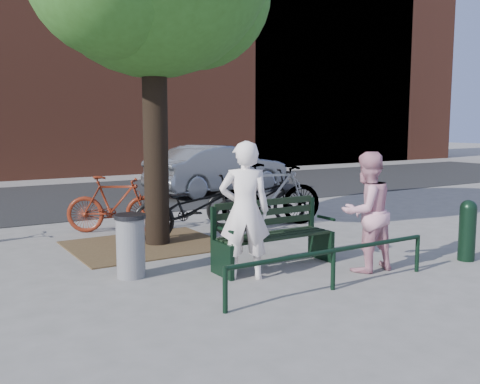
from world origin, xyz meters
TOP-DOWN VIEW (x-y plane):
  - ground at (0.00, 0.00)m, footprint 90.00×90.00m
  - dirt_pit at (-1.00, 2.20)m, footprint 2.40×2.00m
  - road at (0.00, 8.50)m, footprint 40.00×7.00m
  - townhouse_row at (0.17, 16.00)m, footprint 45.00×4.00m
  - park_bench at (-0.00, 0.08)m, footprint 1.74×0.54m
  - guard_railing at (0.00, -1.20)m, footprint 3.06×0.06m
  - person_left at (-0.64, -0.24)m, footprint 0.77×0.68m
  - person_right at (0.95, -0.79)m, footprint 0.81×0.64m
  - bollard at (2.59, -1.18)m, footprint 0.24×0.24m
  - litter_bin at (-1.86, 0.60)m, footprint 0.40×0.40m
  - bicycle_b at (-1.07, 3.52)m, footprint 1.76×1.24m
  - bicycle_c at (-0.13, 2.20)m, footprint 2.19×1.27m
  - bicycle_d at (1.70, 2.45)m, footprint 2.14×0.98m
  - bicycle_e at (1.54, 2.72)m, footprint 2.17×1.25m
  - parked_car at (3.25, 7.23)m, footprint 4.39×2.11m

SIDE VIEW (x-z plane):
  - ground at x=0.00m, z-range 0.00..0.00m
  - road at x=0.00m, z-range 0.00..0.01m
  - dirt_pit at x=-1.00m, z-range 0.00..0.02m
  - guard_railing at x=0.00m, z-range 0.15..0.66m
  - litter_bin at x=-1.86m, z-range 0.01..0.83m
  - bollard at x=2.59m, z-range 0.03..0.92m
  - park_bench at x=0.00m, z-range -0.01..0.97m
  - bicycle_b at x=-1.07m, z-range 0.00..1.04m
  - bicycle_e at x=1.54m, z-range 0.00..1.08m
  - bicycle_c at x=-0.13m, z-range 0.00..1.09m
  - bicycle_d at x=1.70m, z-range 0.00..1.24m
  - parked_car at x=3.25m, z-range 0.00..1.39m
  - person_right at x=0.95m, z-range 0.00..1.62m
  - person_left at x=-0.64m, z-range 0.00..1.77m
  - townhouse_row at x=0.17m, z-range -0.75..13.25m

